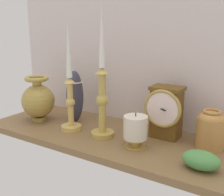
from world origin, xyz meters
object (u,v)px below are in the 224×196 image
at_px(candlestick_tall_left, 70,94).
at_px(pillar_candle_front, 135,130).
at_px(candlestick_tall_center, 102,95).
at_px(brass_vase_bulbous, 38,100).
at_px(tall_ceramic_vase, 75,96).
at_px(brass_vase_jar, 211,128).
at_px(mantel_clock, 166,111).

distance_m(candlestick_tall_left, pillar_candle_front, 0.29).
relative_size(candlestick_tall_center, brass_vase_bulbous, 2.44).
bearing_deg(pillar_candle_front, candlestick_tall_left, 179.18).
bearing_deg(tall_ceramic_vase, brass_vase_jar, 2.68).
relative_size(mantel_clock, tall_ceramic_vase, 0.87).
bearing_deg(brass_vase_bulbous, candlestick_tall_center, -0.73).
bearing_deg(brass_vase_jar, tall_ceramic_vase, -177.32).
relative_size(mantel_clock, brass_vase_bulbous, 0.98).
height_order(candlestick_tall_center, brass_vase_bulbous, candlestick_tall_center).
xyz_separation_m(mantel_clock, candlestick_tall_center, (-0.20, -0.11, 0.06)).
bearing_deg(candlestick_tall_center, tall_ceramic_vase, 156.99).
bearing_deg(tall_ceramic_vase, candlestick_tall_left, -59.27).
relative_size(candlestick_tall_left, brass_vase_bulbous, 2.12).
xyz_separation_m(candlestick_tall_left, candlestick_tall_center, (0.14, 0.01, 0.01)).
relative_size(mantel_clock, candlestick_tall_center, 0.40).
bearing_deg(brass_vase_bulbous, tall_ceramic_vase, 30.13).
xyz_separation_m(brass_vase_bulbous, tall_ceramic_vase, (0.14, 0.08, 0.02)).
bearing_deg(candlestick_tall_left, brass_vase_bulbous, 175.43).
bearing_deg(candlestick_tall_center, mantel_clock, 29.71).
distance_m(mantel_clock, candlestick_tall_left, 0.36).
bearing_deg(tall_ceramic_vase, brass_vase_bulbous, -149.87).
height_order(candlestick_tall_left, pillar_candle_front, candlestick_tall_left).
distance_m(mantel_clock, brass_vase_jar, 0.16).
distance_m(candlestick_tall_center, brass_vase_jar, 0.38).
distance_m(candlestick_tall_left, brass_vase_bulbous, 0.20).
bearing_deg(candlestick_tall_left, pillar_candle_front, -0.82).
bearing_deg(pillar_candle_front, mantel_clock, 67.15).
distance_m(pillar_candle_front, tall_ceramic_vase, 0.35).
relative_size(mantel_clock, pillar_candle_front, 1.58).
height_order(pillar_candle_front, tall_ceramic_vase, tall_ceramic_vase).
height_order(candlestick_tall_left, brass_vase_jar, candlestick_tall_left).
bearing_deg(brass_vase_jar, brass_vase_bulbous, -171.34).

